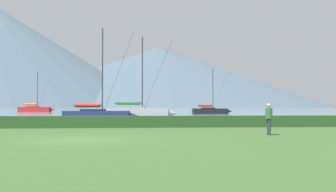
# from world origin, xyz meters

# --- Properties ---
(ground_plane) EXTENTS (1000.00, 1000.00, 0.00)m
(ground_plane) POSITION_xyz_m (0.00, 0.00, 0.00)
(ground_plane) COLOR #3D602D
(harbor_water) EXTENTS (320.00, 246.00, 0.00)m
(harbor_water) POSITION_xyz_m (0.00, 137.00, 0.00)
(harbor_water) COLOR gray
(harbor_water) RESTS_ON ground_plane
(hedge_line) EXTENTS (80.00, 1.20, 0.81)m
(hedge_line) POSITION_xyz_m (0.00, 11.00, 0.41)
(hedge_line) COLOR #284C23
(hedge_line) RESTS_ON ground_plane
(sailboat_slip_0) EXTENTS (7.30, 2.21, 8.29)m
(sailboat_slip_0) POSITION_xyz_m (16.75, 59.40, 0.60)
(sailboat_slip_0) COLOR black
(sailboat_slip_0) RESTS_ON harbor_water
(sailboat_slip_1) EXTENTS (8.95, 3.40, 9.87)m
(sailboat_slip_1) POSITION_xyz_m (3.13, 33.58, 0.72)
(sailboat_slip_1) COLOR #9E9EA3
(sailboat_slip_1) RESTS_ON harbor_water
(sailboat_slip_3) EXTENTS (8.78, 3.04, 9.79)m
(sailboat_slip_3) POSITION_xyz_m (-20.79, 88.98, 0.71)
(sailboat_slip_3) COLOR red
(sailboat_slip_3) RESTS_ON harbor_water
(sailboat_slip_6) EXTENTS (7.46, 2.60, 9.16)m
(sailboat_slip_6) POSITION_xyz_m (-0.98, 23.83, 0.61)
(sailboat_slip_6) COLOR navy
(sailboat_slip_6) RESTS_ON harbor_water
(person_seated_viewer) EXTENTS (0.36, 0.57, 1.65)m
(person_seated_viewer) POSITION_xyz_m (9.39, 2.33, 0.97)
(person_seated_viewer) COLOR #2D3347
(person_seated_viewer) RESTS_ON ground_plane
(distant_hill_east_ridge) EXTENTS (297.61, 297.61, 53.55)m
(distant_hill_east_ridge) POSITION_xyz_m (26.62, 373.58, 26.77)
(distant_hill_east_ridge) COLOR #4C6070
(distant_hill_east_ridge) RESTS_ON ground_plane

